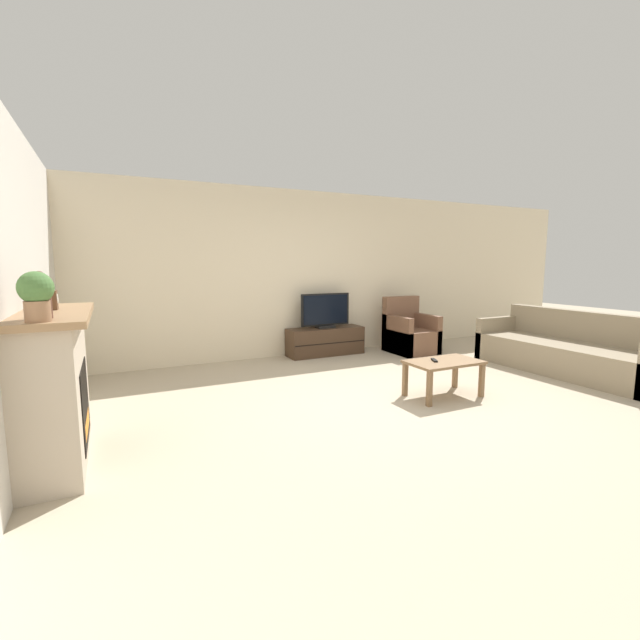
# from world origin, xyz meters

# --- Properties ---
(ground_plane) EXTENTS (24.00, 24.00, 0.00)m
(ground_plane) POSITION_xyz_m (0.00, 0.00, 0.00)
(ground_plane) COLOR tan
(wall_back) EXTENTS (12.00, 0.06, 2.70)m
(wall_back) POSITION_xyz_m (0.00, 2.68, 1.35)
(wall_back) COLOR beige
(wall_back) RESTS_ON ground
(wall_left) EXTENTS (0.06, 12.00, 2.70)m
(wall_left) POSITION_xyz_m (-3.56, 0.00, 1.35)
(wall_left) COLOR beige
(wall_left) RESTS_ON ground
(fireplace) EXTENTS (0.51, 1.46, 1.17)m
(fireplace) POSITION_xyz_m (-3.33, -0.09, 0.59)
(fireplace) COLOR #B7A893
(fireplace) RESTS_ON ground
(mantel_vase_left) EXTENTS (0.12, 0.12, 0.31)m
(mantel_vase_left) POSITION_xyz_m (-3.32, -0.53, 1.32)
(mantel_vase_left) COLOR #512D23
(mantel_vase_left) RESTS_ON fireplace
(mantel_clock) EXTENTS (0.08, 0.11, 0.15)m
(mantel_clock) POSITION_xyz_m (-3.32, 0.06, 1.24)
(mantel_clock) COLOR brown
(mantel_clock) RESTS_ON fireplace
(potted_plant) EXTENTS (0.20, 0.20, 0.32)m
(potted_plant) POSITION_xyz_m (-3.32, -0.71, 1.35)
(potted_plant) COLOR #936B4C
(potted_plant) RESTS_ON fireplace
(tv_stand) EXTENTS (1.29, 0.41, 0.46)m
(tv_stand) POSITION_xyz_m (0.28, 2.41, 0.23)
(tv_stand) COLOR #422D1E
(tv_stand) RESTS_ON ground
(tv) EXTENTS (0.87, 0.18, 0.57)m
(tv) POSITION_xyz_m (0.28, 2.41, 0.73)
(tv) COLOR black
(tv) RESTS_ON tv_stand
(armchair) EXTENTS (0.70, 0.76, 0.95)m
(armchair) POSITION_xyz_m (1.69, 1.97, 0.30)
(armchair) COLOR brown
(armchair) RESTS_ON ground
(coffee_table) EXTENTS (0.85, 0.50, 0.42)m
(coffee_table) POSITION_xyz_m (0.49, -0.19, 0.35)
(coffee_table) COLOR brown
(coffee_table) RESTS_ON ground
(remote) EXTENTS (0.10, 0.15, 0.02)m
(remote) POSITION_xyz_m (0.38, -0.15, 0.43)
(remote) COLOR black
(remote) RESTS_ON coffee_table
(couch) EXTENTS (0.94, 2.46, 0.84)m
(couch) POSITION_xyz_m (2.84, -0.12, 0.28)
(couch) COLOR gray
(couch) RESTS_ON ground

